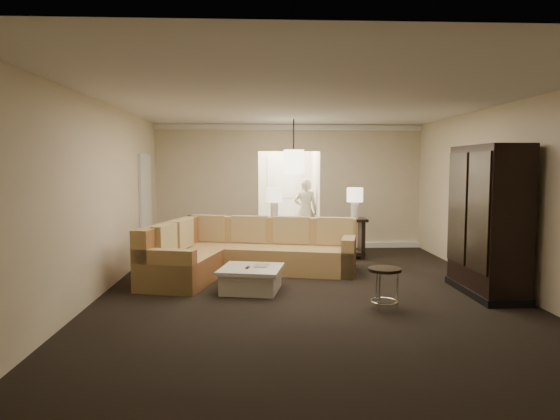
{
  "coord_description": "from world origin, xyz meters",
  "views": [
    {
      "loc": [
        -0.74,
        -7.29,
        1.86
      ],
      "look_at": [
        -0.34,
        1.2,
        1.12
      ],
      "focal_mm": 32.0,
      "sensor_mm": 36.0,
      "label": 1
    }
  ],
  "objects": [
    {
      "name": "ground",
      "position": [
        0.0,
        0.0,
        0.0
      ],
      "size": [
        8.0,
        8.0,
        0.0
      ],
      "primitive_type": "plane",
      "color": "black",
      "rests_on": "ground"
    },
    {
      "name": "wall_back",
      "position": [
        0.0,
        4.0,
        1.4
      ],
      "size": [
        6.0,
        0.04,
        2.8
      ],
      "primitive_type": "cube",
      "color": "#C4B994",
      "rests_on": "ground"
    },
    {
      "name": "wall_front",
      "position": [
        0.0,
        -4.0,
        1.4
      ],
      "size": [
        6.0,
        0.04,
        2.8
      ],
      "primitive_type": "cube",
      "color": "#C4B994",
      "rests_on": "ground"
    },
    {
      "name": "wall_left",
      "position": [
        -3.0,
        0.0,
        1.4
      ],
      "size": [
        0.04,
        8.0,
        2.8
      ],
      "primitive_type": "cube",
      "color": "#C4B994",
      "rests_on": "ground"
    },
    {
      "name": "wall_right",
      "position": [
        3.0,
        0.0,
        1.4
      ],
      "size": [
        0.04,
        8.0,
        2.8
      ],
      "primitive_type": "cube",
      "color": "#C4B994",
      "rests_on": "ground"
    },
    {
      "name": "ceiling",
      "position": [
        0.0,
        0.0,
        2.8
      ],
      "size": [
        6.0,
        8.0,
        0.02
      ],
      "primitive_type": "cube",
      "color": "silver",
      "rests_on": "wall_back"
    },
    {
      "name": "crown_molding",
      "position": [
        0.0,
        3.95,
        2.73
      ],
      "size": [
        6.0,
        0.1,
        0.12
      ],
      "primitive_type": "cube",
      "color": "white",
      "rests_on": "wall_back"
    },
    {
      "name": "baseboard",
      "position": [
        0.0,
        3.95,
        0.06
      ],
      "size": [
        6.0,
        0.1,
        0.12
      ],
      "primitive_type": "cube",
      "color": "white",
      "rests_on": "ground"
    },
    {
      "name": "side_door",
      "position": [
        -2.97,
        2.8,
        1.05
      ],
      "size": [
        0.05,
        0.9,
        2.1
      ],
      "primitive_type": "cube",
      "color": "silver",
      "rests_on": "ground"
    },
    {
      "name": "foyer",
      "position": [
        0.0,
        5.34,
        1.3
      ],
      "size": [
        1.44,
        2.02,
        2.8
      ],
      "color": "beige",
      "rests_on": "ground"
    },
    {
      "name": "sectional_sofa",
      "position": [
        -1.04,
        1.26,
        0.38
      ],
      "size": [
        3.65,
        2.69,
        0.95
      ],
      "rotation": [
        0.0,
        0.0,
        -0.24
      ],
      "color": "brown",
      "rests_on": "ground"
    },
    {
      "name": "coffee_table",
      "position": [
        -0.83,
        0.06,
        0.18
      ],
      "size": [
        1.04,
        1.04,
        0.37
      ],
      "rotation": [
        0.0,
        0.0,
        -0.19
      ],
      "color": "beige",
      "rests_on": "ground"
    },
    {
      "name": "console_table",
      "position": [
        0.43,
        2.67,
        0.48
      ],
      "size": [
        2.11,
        0.52,
        0.81
      ],
      "rotation": [
        0.0,
        0.0,
        -0.02
      ],
      "color": "black",
      "rests_on": "ground"
    },
    {
      "name": "armoire",
      "position": [
        2.59,
        -0.29,
        1.04
      ],
      "size": [
        0.64,
        1.5,
        2.16
      ],
      "color": "black",
      "rests_on": "ground"
    },
    {
      "name": "drink_table",
      "position": [
        0.92,
        -0.96,
        0.39
      ],
      "size": [
        0.43,
        0.43,
        0.54
      ],
      "rotation": [
        0.0,
        0.0,
        -0.11
      ],
      "color": "black",
      "rests_on": "ground"
    },
    {
      "name": "table_lamp_left",
      "position": [
        -0.39,
        2.69,
        1.23
      ],
      "size": [
        0.33,
        0.33,
        0.62
      ],
      "color": "white",
      "rests_on": "console_table"
    },
    {
      "name": "table_lamp_right",
      "position": [
        1.24,
        2.66,
        1.23
      ],
      "size": [
        0.33,
        0.33,
        0.62
      ],
      "color": "white",
      "rests_on": "console_table"
    },
    {
      "name": "pendant_light",
      "position": [
        0.0,
        2.7,
        1.95
      ],
      "size": [
        0.38,
        0.38,
        1.09
      ],
      "color": "black",
      "rests_on": "ceiling"
    },
    {
      "name": "person",
      "position": [
        0.45,
        4.76,
        0.87
      ],
      "size": [
        0.68,
        0.5,
        1.74
      ],
      "primitive_type": "imported",
      "rotation": [
        0.0,
        0.0,
        3.0
      ],
      "color": "beige",
      "rests_on": "ground"
    }
  ]
}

